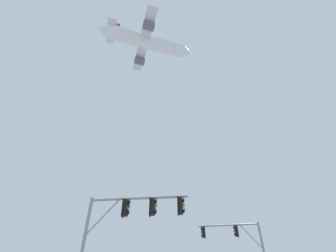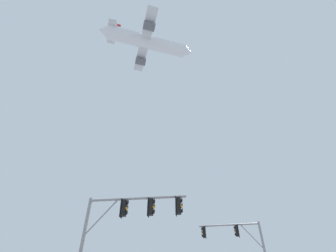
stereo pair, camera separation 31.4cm
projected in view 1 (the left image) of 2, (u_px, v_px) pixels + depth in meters
name	position (u px, v px, depth m)	size (l,w,h in m)	color
signal_pole_near	(127.00, 220.00, 12.62)	(5.87, 0.67, 5.92)	gray
signal_pole_far	(240.00, 242.00, 19.59)	(5.35, 1.04, 6.17)	gray
airplane	(146.00, 42.00, 49.67)	(20.62, 15.93, 5.78)	white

